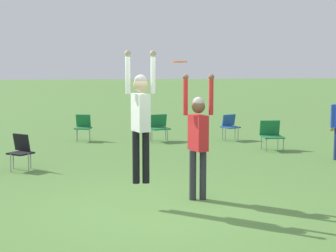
% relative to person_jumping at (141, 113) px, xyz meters
% --- Properties ---
extents(ground_plane, '(120.00, 120.00, 0.00)m').
position_rel_person_jumping_xyz_m(ground_plane, '(0.22, -0.32, -1.58)').
color(ground_plane, '#56843D').
extents(person_jumping, '(0.52, 0.41, 2.20)m').
position_rel_person_jumping_xyz_m(person_jumping, '(0.00, 0.00, 0.00)').
color(person_jumping, black).
rests_on(person_jumping, ground_plane).
extents(person_defending, '(0.55, 0.44, 2.21)m').
position_rel_person_jumping_xyz_m(person_defending, '(1.03, 0.36, -0.40)').
color(person_defending, '#2D2D38').
rests_on(person_defending, ground_plane).
extents(frisbee, '(0.26, 0.26, 0.03)m').
position_rel_person_jumping_xyz_m(frisbee, '(0.65, 0.06, 0.84)').
color(frisbee, '#E04C23').
extents(camping_chair_0, '(0.56, 0.60, 0.79)m').
position_rel_person_jumping_xyz_m(camping_chair_0, '(3.98, 5.51, -1.13)').
color(camping_chair_0, gray).
rests_on(camping_chair_0, ground_plane).
extents(camping_chair_1, '(0.61, 0.66, 0.77)m').
position_rel_person_jumping_xyz_m(camping_chair_1, '(3.28, 7.46, -1.11)').
color(camping_chair_1, gray).
rests_on(camping_chair_1, ground_plane).
extents(camping_chair_2, '(0.55, 0.58, 0.79)m').
position_rel_person_jumping_xyz_m(camping_chair_2, '(-1.15, 7.88, -1.11)').
color(camping_chair_2, gray).
rests_on(camping_chair_2, ground_plane).
extents(camping_chair_3, '(0.68, 0.73, 0.80)m').
position_rel_person_jumping_xyz_m(camping_chair_3, '(1.10, 7.51, -1.11)').
color(camping_chair_3, gray).
rests_on(camping_chair_3, ground_plane).
extents(camping_chair_4, '(0.63, 0.70, 0.79)m').
position_rel_person_jumping_xyz_m(camping_chair_4, '(-2.42, 3.51, -1.11)').
color(camping_chair_4, gray).
rests_on(camping_chair_4, ground_plane).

